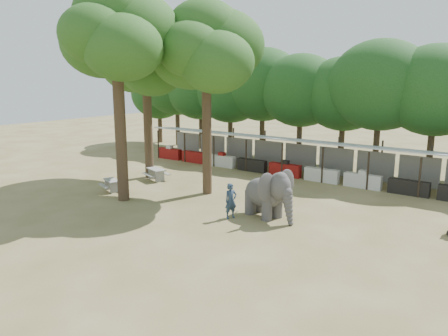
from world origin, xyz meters
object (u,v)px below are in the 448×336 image
Objects in this scene: yard_tree_center at (117,35)px; picnic_table_near at (112,184)px; yard_tree_back at (206,49)px; handler at (231,201)px; picnic_table_far at (156,173)px; elephant at (269,194)px; yard_tree_left at (146,58)px.

yard_tree_center is 6.78× the size of picnic_table_near.
yard_tree_back is 9.22m from handler.
handler is 0.91× the size of picnic_table_far.
yard_tree_back is 9.36m from elephant.
yard_tree_left is 8.89m from picnic_table_near.
yard_tree_back is 5.75× the size of picnic_table_far.
elephant is at bearing 6.17° from picnic_table_far.
yard_tree_left is 6.20× the size of picnic_table_near.
yard_tree_center is at bearing -48.62° from picnic_table_far.
elephant is 1.95m from handler.
yard_tree_left is at bearing 172.45° from picnic_table_far.
handler is (4.03, -3.19, -7.65)m from yard_tree_back.
handler reaches higher than picnic_table_far.
yard_tree_center is (3.00, -5.00, 1.01)m from yard_tree_left.
yard_tree_center is 5.04m from yard_tree_back.
yard_tree_left is 13.78m from elephant.
yard_tree_left reaches higher than elephant.
handler is (7.03, 0.81, -8.31)m from yard_tree_center.
picnic_table_far is at bearing 175.30° from yard_tree_back.
picnic_table_far is (-1.80, 4.40, -8.69)m from yard_tree_center.
picnic_table_near is (-9.03, -0.07, -0.43)m from handler.
handler is at bearing -124.91° from elephant.
yard_tree_center reaches higher than elephant.
picnic_table_near is at bearing -73.94° from picnic_table_far.
elephant is (8.52, 2.02, -7.96)m from yard_tree_center.
elephant is (5.52, -1.98, -7.29)m from yard_tree_back.
handler is 9.04m from picnic_table_near.
yard_tree_center reaches higher than yard_tree_left.
elephant reaches higher than handler.
yard_tree_back is 3.37× the size of elephant.
yard_tree_back reaches higher than picnic_table_near.
picnic_table_far is at bearing 107.22° from picnic_table_near.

